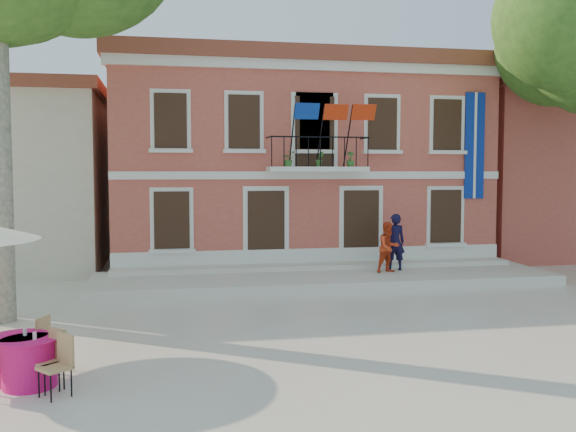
# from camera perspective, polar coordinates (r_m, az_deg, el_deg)

# --- Properties ---
(ground) EXTENTS (90.00, 90.00, 0.00)m
(ground) POSITION_cam_1_polar(r_m,az_deg,el_deg) (15.09, 0.10, -9.14)
(ground) COLOR beige
(ground) RESTS_ON ground
(main_building) EXTENTS (13.50, 9.59, 7.50)m
(main_building) POSITION_cam_1_polar(r_m,az_deg,el_deg) (24.88, 0.25, 4.81)
(main_building) COLOR #C55D47
(main_building) RESTS_ON ground
(neighbor_east) EXTENTS (9.40, 9.40, 6.40)m
(neighbor_east) POSITION_cam_1_polar(r_m,az_deg,el_deg) (30.48, 22.62, 3.29)
(neighbor_east) COLOR #C55D47
(neighbor_east) RESTS_ON ground
(terrace) EXTENTS (14.00, 3.40, 0.30)m
(terrace) POSITION_cam_1_polar(r_m,az_deg,el_deg) (19.70, 3.39, -5.59)
(terrace) COLOR silver
(terrace) RESTS_ON ground
(pedestrian_navy) EXTENTS (0.69, 0.48, 1.79)m
(pedestrian_navy) POSITION_cam_1_polar(r_m,az_deg,el_deg) (20.55, 9.46, -2.30)
(pedestrian_navy) COLOR black
(pedestrian_navy) RESTS_ON terrace
(pedestrian_orange) EXTENTS (0.90, 0.78, 1.56)m
(pedestrian_orange) POSITION_cam_1_polar(r_m,az_deg,el_deg) (20.09, 8.93, -2.77)
(pedestrian_orange) COLOR red
(pedestrian_orange) RESTS_ON terrace
(cafe_table_0) EXTENTS (1.64, 1.67, 0.95)m
(cafe_table_0) POSITION_cam_1_polar(r_m,az_deg,el_deg) (11.55, -22.74, -11.42)
(cafe_table_0) COLOR #D91472
(cafe_table_0) RESTS_ON ground
(cafe_table_1) EXTENTS (1.76, 1.85, 0.95)m
(cafe_table_1) POSITION_cam_1_polar(r_m,az_deg,el_deg) (11.23, -22.00, -11.80)
(cafe_table_1) COLOR #D91472
(cafe_table_1) RESTS_ON ground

